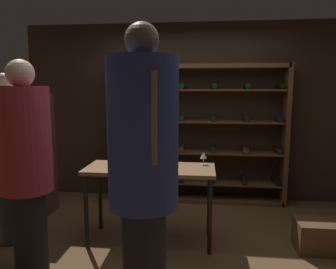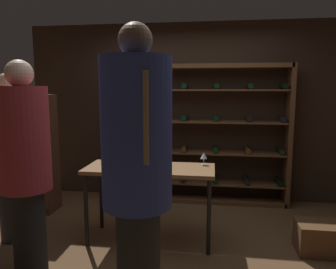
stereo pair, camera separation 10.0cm
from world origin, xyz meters
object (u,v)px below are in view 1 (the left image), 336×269
object	(u,v)px
wine_rack	(198,135)
wine_bottle_amber_reserve	(143,152)
tasting_table	(150,175)
wine_bottle_green_slim	(147,158)
wine_glass_stemmed_center	(204,156)
display_cabinet	(35,155)
wine_crate	(320,236)
person_host_in_suit	(26,163)
person_guest_khaki	(9,151)
person_bystander_dark_jacket	(143,168)

from	to	relation	value
wine_rack	wine_bottle_amber_reserve	bearing A→B (deg)	-116.35
tasting_table	wine_bottle_green_slim	world-z (taller)	wine_bottle_green_slim
wine_rack	wine_bottle_green_slim	size ratio (longest dim) A/B	7.02
wine_rack	wine_glass_stemmed_center	xyz separation A→B (m)	(0.09, -1.14, -0.07)
tasting_table	display_cabinet	world-z (taller)	display_cabinet
wine_bottle_green_slim	wine_crate	bearing A→B (deg)	2.60
person_host_in_suit	wine_crate	distance (m)	2.94
person_host_in_suit	wine_crate	bearing A→B (deg)	-147.43
person_host_in_suit	display_cabinet	size ratio (longest dim) A/B	1.20
person_guest_khaki	wine_bottle_green_slim	bearing A→B (deg)	-150.45
wine_rack	tasting_table	size ratio (longest dim) A/B	1.83
person_host_in_suit	wine_glass_stemmed_center	world-z (taller)	person_host_in_suit
display_cabinet	wine_glass_stemmed_center	size ratio (longest dim) A/B	11.36
person_host_in_suit	wine_bottle_green_slim	size ratio (longest dim) A/B	5.27
tasting_table	person_guest_khaki	size ratio (longest dim) A/B	0.76
display_cabinet	wine_glass_stemmed_center	world-z (taller)	display_cabinet
person_host_in_suit	wine_bottle_amber_reserve	world-z (taller)	person_host_in_suit
wine_rack	display_cabinet	world-z (taller)	wine_rack
person_bystander_dark_jacket	person_guest_khaki	size ratio (longest dim) A/B	1.14
display_cabinet	wine_rack	bearing A→B (deg)	17.48
wine_bottle_green_slim	display_cabinet	bearing A→B (deg)	155.26
person_guest_khaki	display_cabinet	distance (m)	0.87
person_host_in_suit	person_guest_khaki	xyz separation A→B (m)	(-0.59, 0.67, -0.05)
wine_bottle_green_slim	wine_glass_stemmed_center	size ratio (longest dim) A/B	2.58
wine_rack	display_cabinet	xyz separation A→B (m)	(-2.15, -0.68, -0.20)
wine_bottle_amber_reserve	wine_bottle_green_slim	xyz separation A→B (m)	(0.09, -0.26, -0.01)
wine_rack	wine_bottle_amber_reserve	size ratio (longest dim) A/B	6.90
person_bystander_dark_jacket	wine_crate	bearing A→B (deg)	63.97
wine_rack	person_bystander_dark_jacket	size ratio (longest dim) A/B	1.22
tasting_table	display_cabinet	distance (m)	1.79
tasting_table	person_bystander_dark_jacket	bearing A→B (deg)	-82.25
wine_rack	person_bystander_dark_jacket	distance (m)	2.65
person_bystander_dark_jacket	person_guest_khaki	world-z (taller)	person_bystander_dark_jacket
wine_rack	wine_bottle_amber_reserve	world-z (taller)	wine_rack
tasting_table	wine_crate	world-z (taller)	tasting_table
wine_rack	person_bystander_dark_jacket	world-z (taller)	person_bystander_dark_jacket
person_guest_khaki	display_cabinet	xyz separation A→B (m)	(-0.17, 0.82, -0.21)
wine_glass_stemmed_center	wine_crate	bearing A→B (deg)	-10.25
display_cabinet	wine_bottle_amber_reserve	xyz separation A→B (m)	(1.56, -0.50, 0.17)
person_guest_khaki	wine_bottle_green_slim	size ratio (longest dim) A/B	5.07
display_cabinet	wine_bottle_green_slim	world-z (taller)	display_cabinet
wine_rack	person_guest_khaki	xyz separation A→B (m)	(-1.97, -1.50, 0.01)
person_bystander_dark_jacket	wine_bottle_green_slim	distance (m)	1.22
person_host_in_suit	person_guest_khaki	distance (m)	0.89
wine_rack	tasting_table	distance (m)	1.43
wine_bottle_amber_reserve	wine_bottle_green_slim	distance (m)	0.28
person_bystander_dark_jacket	wine_bottle_amber_reserve	xyz separation A→B (m)	(-0.28, 1.45, -0.18)
wine_rack	wine_bottle_amber_reserve	distance (m)	1.31
wine_crate	wine_bottle_amber_reserve	size ratio (longest dim) A/B	1.31
person_bystander_dark_jacket	wine_bottle_amber_reserve	bearing A→B (deg)	126.49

